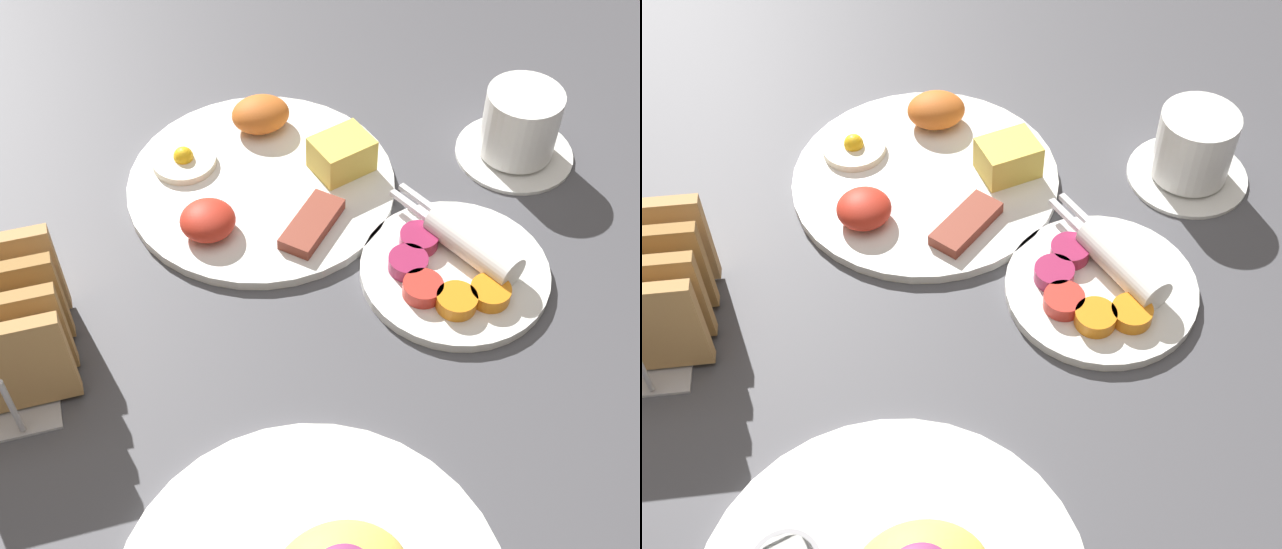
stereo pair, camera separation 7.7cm
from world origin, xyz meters
TOP-DOWN VIEW (x-y plane):
  - ground_plane at (0.00, 0.00)m, footprint 3.00×3.00m
  - plate_breakfast at (0.06, 0.20)m, footprint 0.26×0.26m
  - plate_condiments at (0.20, 0.04)m, footprint 0.17×0.19m
  - toast_rack at (-0.18, 0.04)m, footprint 0.10×0.15m
  - coffee_cup at (0.32, 0.17)m, footprint 0.12×0.12m

SIDE VIEW (x-z plane):
  - ground_plane at x=0.00m, z-range 0.00..0.00m
  - plate_breakfast at x=0.06m, z-range -0.01..0.03m
  - plate_condiments at x=0.20m, z-range -0.01..0.03m
  - coffee_cup at x=0.32m, z-range 0.00..0.08m
  - toast_rack at x=-0.18m, z-range 0.00..0.10m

